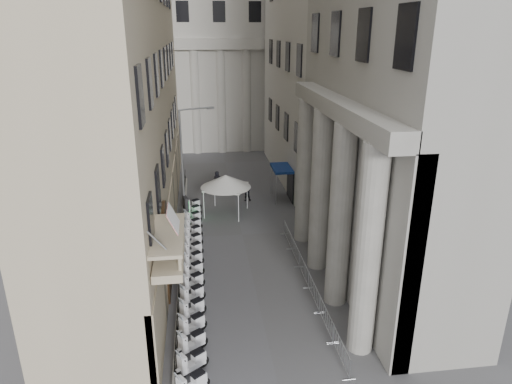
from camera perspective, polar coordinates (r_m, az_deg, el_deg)
far_building at (r=59.20m, az=-4.89°, el=20.44°), size 22.00×10.00×30.00m
iron_fence at (r=32.49m, az=-9.12°, el=-6.60°), size 0.30×28.00×1.40m
blue_awning at (r=40.42m, az=3.16°, el=-0.94°), size 1.60×3.00×3.00m
flag at (r=21.60m, az=-9.02°, el=-22.02°), size 1.00×1.40×8.20m
scooter_1 at (r=21.80m, az=-7.91°, el=-21.48°), size 1.47×1.26×1.50m
scooter_2 at (r=22.83m, az=-7.91°, el=-19.25°), size 1.47×1.26×1.50m
scooter_3 at (r=23.89m, az=-7.91°, el=-17.23°), size 1.47×1.26×1.50m
scooter_4 at (r=24.98m, az=-7.90°, el=-15.37°), size 1.47×1.26×1.50m
scooter_5 at (r=26.10m, az=-7.90°, el=-13.67°), size 1.47×1.26×1.50m
scooter_6 at (r=27.23m, az=-7.90°, el=-12.12°), size 1.47×1.26×1.50m
scooter_7 at (r=28.38m, az=-7.90°, el=-10.69°), size 1.47×1.26×1.50m
scooter_8 at (r=29.55m, az=-7.90°, el=-9.37°), size 1.47×1.26×1.50m
scooter_9 at (r=30.73m, az=-7.90°, el=-8.15°), size 1.47×1.26×1.50m
scooter_10 at (r=31.93m, az=-7.90°, el=-7.02°), size 1.47×1.26×1.50m
scooter_11 at (r=33.14m, az=-7.90°, el=-5.98°), size 1.47×1.26×1.50m
scooter_12 at (r=34.35m, az=-7.90°, el=-5.00°), size 1.47×1.26×1.50m
scooter_13 at (r=35.58m, az=-7.90°, el=-4.10°), size 1.47×1.26×1.50m
scooter_14 at (r=36.82m, az=-7.90°, el=-3.26°), size 1.47×1.26×1.50m
scooter_15 at (r=38.06m, az=-7.90°, el=-2.47°), size 1.47×1.26×1.50m
barrier_0 at (r=22.52m, az=10.52°, el=-20.08°), size 0.60×2.40×1.10m
barrier_1 at (r=24.39m, az=8.70°, el=-16.41°), size 0.60×2.40×1.10m
barrier_2 at (r=26.36m, az=7.20°, el=-13.26°), size 0.60×2.40×1.10m
barrier_3 at (r=28.42m, az=5.94°, el=-10.55°), size 0.60×2.40×1.10m
barrier_4 at (r=30.54m, az=4.87°, el=-8.21°), size 0.60×2.40×1.10m
barrier_5 at (r=32.72m, az=3.96°, el=-6.18°), size 0.60×2.40×1.10m
security_tent at (r=37.06m, az=-4.49°, el=1.58°), size 4.05×4.05×3.29m
street_lamp at (r=34.95m, az=-8.72°, el=4.56°), size 2.67×1.28×8.75m
info_kiosk at (r=35.78m, az=-8.72°, el=-2.18°), size 0.52×1.02×2.07m
pedestrian_a at (r=41.35m, az=-3.06°, el=0.75°), size 0.64×0.47×1.64m
pedestrian_b at (r=39.84m, az=-1.20°, el=0.05°), size 0.86×0.69×1.67m
pedestrian_c at (r=43.19m, az=-4.88°, el=1.55°), size 0.86×0.61×1.64m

